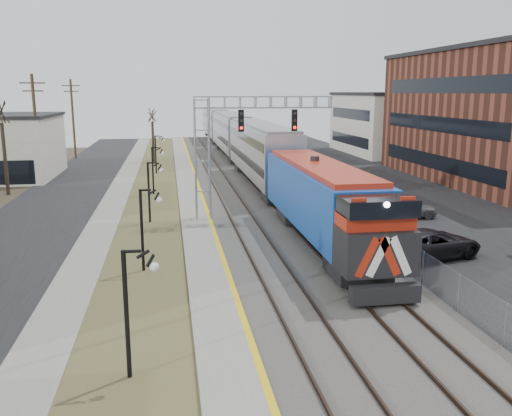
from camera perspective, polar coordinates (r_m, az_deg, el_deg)
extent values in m
cube|color=black|center=(43.91, -20.63, 0.32)|extent=(7.00, 120.00, 0.04)
cube|color=gray|center=(43.22, -14.78, 0.55)|extent=(2.00, 120.00, 0.08)
cube|color=brown|center=(43.02, -10.81, 0.67)|extent=(4.00, 120.00, 0.06)
cube|color=gray|center=(43.01, -6.81, 0.92)|extent=(2.00, 120.00, 0.24)
cube|color=#595651|center=(43.49, -0.22, 1.11)|extent=(8.00, 120.00, 0.20)
cube|color=black|center=(46.85, 14.44, 1.42)|extent=(16.00, 120.00, 0.04)
cube|color=gold|center=(43.03, -5.65, 1.13)|extent=(0.24, 120.00, 0.01)
cube|color=#2D2119|center=(43.12, -3.83, 1.22)|extent=(0.08, 120.00, 0.15)
cube|color=#2D2119|center=(43.28, -1.85, 1.28)|extent=(0.08, 120.00, 0.15)
cube|color=#2D2119|center=(43.58, 0.76, 1.36)|extent=(0.08, 120.00, 0.15)
cube|color=#2D2119|center=(43.85, 2.69, 1.42)|extent=(0.08, 120.00, 0.15)
cube|color=#154BAE|center=(29.31, 7.13, 0.36)|extent=(3.00, 17.00, 4.25)
cube|color=black|center=(21.90, 13.42, -8.80)|extent=(2.80, 0.50, 0.70)
cube|color=#989AA2|center=(48.82, 0.49, 5.77)|extent=(3.00, 22.00, 5.33)
cube|color=#989AA2|center=(71.30, -2.60, 7.76)|extent=(3.00, 22.00, 5.33)
cube|color=#989AA2|center=(93.94, -4.22, 8.78)|extent=(3.00, 22.00, 5.33)
cube|color=gray|center=(35.51, -5.67, 4.94)|extent=(1.00, 1.00, 8.00)
cube|color=gray|center=(35.71, 0.74, 11.07)|extent=(9.00, 0.80, 0.80)
cube|color=black|center=(35.08, -1.58, 9.17)|extent=(0.35, 0.25, 1.40)
cube|color=black|center=(35.71, 4.06, 9.19)|extent=(0.35, 0.25, 1.40)
cylinder|color=black|center=(16.52, -13.46, -10.99)|extent=(0.14, 0.14, 4.00)
cylinder|color=black|center=(26.01, -11.91, -2.39)|extent=(0.14, 0.14, 4.00)
cylinder|color=black|center=(35.78, -11.21, 1.58)|extent=(0.14, 0.14, 4.00)
cylinder|color=black|center=(45.65, -10.81, 3.83)|extent=(0.14, 0.14, 4.00)
cylinder|color=black|center=(57.55, -10.51, 5.52)|extent=(0.14, 0.14, 4.00)
cylinder|color=#4C3823|center=(53.62, -22.13, 7.59)|extent=(0.28, 0.28, 10.00)
cylinder|color=#4C3823|center=(73.23, -18.70, 8.81)|extent=(0.28, 0.28, 10.00)
cube|color=gray|center=(44.20, 5.17, 2.16)|extent=(0.04, 120.00, 1.60)
cube|color=beige|center=(79.32, 15.33, 8.50)|extent=(16.00, 18.00, 8.00)
cylinder|color=#382D23|center=(49.34, -24.90, 4.67)|extent=(0.30, 0.30, 5.95)
cylinder|color=#382D23|center=(67.46, -10.78, 6.83)|extent=(0.30, 0.30, 4.90)
imported|color=black|center=(29.25, 18.00, -3.65)|extent=(5.88, 3.94, 1.50)
imported|color=navy|center=(37.63, 13.17, -0.07)|extent=(4.86, 2.66, 1.33)
imported|color=slate|center=(38.05, 15.47, -0.01)|extent=(4.19, 1.93, 1.39)
imported|color=#0C3D1E|center=(41.99, 11.37, 1.35)|extent=(4.69, 2.81, 1.46)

